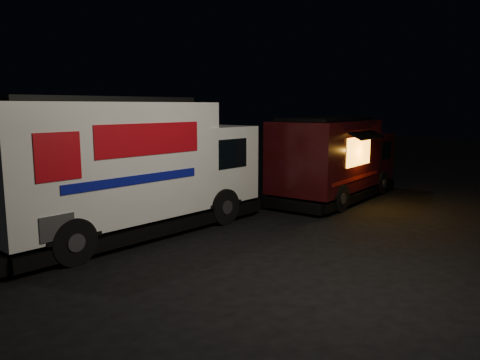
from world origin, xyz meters
TOP-DOWN VIEW (x-y plane):
  - ground at (0.00, 0.00)m, footprint 80.00×80.00m
  - white_truck at (-1.31, 2.38)m, footprint 8.12×4.19m
  - red_truck at (6.38, 2.32)m, footprint 6.65×4.04m

SIDE VIEW (x-z plane):
  - ground at x=0.00m, z-range 0.00..0.00m
  - red_truck at x=6.38m, z-range 0.00..2.91m
  - white_truck at x=-1.31m, z-range 0.00..3.51m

